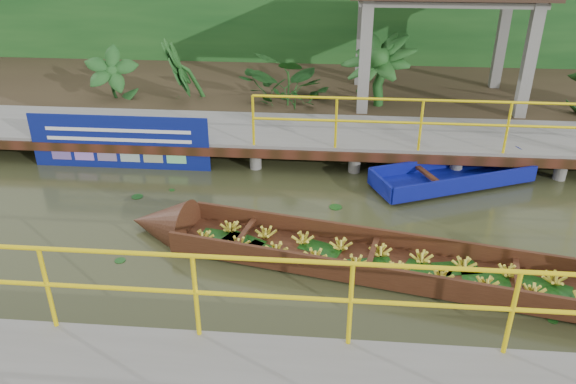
{
  "coord_description": "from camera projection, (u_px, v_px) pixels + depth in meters",
  "views": [
    {
      "loc": [
        0.56,
        -7.65,
        4.75
      ],
      "look_at": [
        -0.15,
        0.5,
        0.6
      ],
      "focal_mm": 35.0,
      "sensor_mm": 36.0,
      "label": 1
    }
  ],
  "objects": [
    {
      "name": "ground",
      "position": [
        294.0,
        240.0,
        8.99
      ],
      "size": [
        80.0,
        80.0,
        0.0
      ],
      "primitive_type": "plane",
      "color": "#2B2E17",
      "rests_on": "ground"
    },
    {
      "name": "land_strip",
      "position": [
        315.0,
        91.0,
        15.55
      ],
      "size": [
        30.0,
        8.0,
        0.45
      ],
      "primitive_type": "cube",
      "color": "#34271A",
      "rests_on": "ground"
    },
    {
      "name": "far_dock",
      "position": [
        308.0,
        135.0,
        11.82
      ],
      "size": [
        16.0,
        2.06,
        1.66
      ],
      "color": "slate",
      "rests_on": "ground"
    },
    {
      "name": "pavilion",
      "position": [
        444.0,
        1.0,
        13.08
      ],
      "size": [
        4.4,
        3.0,
        3.0
      ],
      "color": "slate",
      "rests_on": "ground"
    },
    {
      "name": "foliage_backdrop",
      "position": [
        320.0,
        10.0,
        16.97
      ],
      "size": [
        30.0,
        0.8,
        4.0
      ],
      "primitive_type": "cube",
      "color": "#164518",
      "rests_on": "ground"
    },
    {
      "name": "vendor_boat",
      "position": [
        465.0,
        270.0,
        7.87
      ],
      "size": [
        9.93,
        3.01,
        2.08
      ],
      "rotation": [
        0.0,
        0.0,
        -0.21
      ],
      "color": "#351A0E",
      "rests_on": "ground"
    },
    {
      "name": "moored_blue_boat",
      "position": [
        490.0,
        172.0,
        10.95
      ],
      "size": [
        3.66,
        2.26,
        0.86
      ],
      "rotation": [
        0.0,
        0.0,
        0.41
      ],
      "color": "navy",
      "rests_on": "ground"
    },
    {
      "name": "blue_banner",
      "position": [
        119.0,
        143.0,
        11.23
      ],
      "size": [
        3.65,
        0.04,
        1.14
      ],
      "color": "navy",
      "rests_on": "ground"
    },
    {
      "name": "tropical_plants",
      "position": [
        366.0,
        84.0,
        13.11
      ],
      "size": [
        14.01,
        1.01,
        1.26
      ],
      "color": "#164518",
      "rests_on": "ground"
    }
  ]
}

